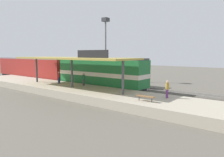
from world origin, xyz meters
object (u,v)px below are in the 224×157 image
(light_mast, at_px, (106,36))
(person_waiting, at_px, (167,88))
(locomotive, at_px, (100,73))
(passenger_carriage_single, at_px, (31,68))
(freight_car, at_px, (107,73))
(person_walking, at_px, (59,77))
(platform_bench, at_px, (145,97))
(person_boarding, at_px, (84,79))

(light_mast, distance_m, person_waiting, 21.49)
(locomotive, distance_m, light_mast, 11.28)
(passenger_carriage_single, bearing_deg, light_mast, -57.97)
(freight_car, bearing_deg, locomotive, -150.17)
(light_mast, bearing_deg, person_walking, -176.77)
(platform_bench, bearing_deg, light_mast, 49.57)
(light_mast, relative_size, person_boarding, 6.84)
(locomotive, bearing_deg, person_walking, 125.81)
(light_mast, bearing_deg, person_waiting, -123.18)
(locomotive, relative_size, person_walking, 8.44)
(freight_car, relative_size, person_walking, 7.02)
(light_mast, xyz_separation_m, person_walking, (-11.33, -0.64, -6.54))
(platform_bench, height_order, person_waiting, person_waiting)
(person_walking, bearing_deg, person_boarding, -80.43)
(person_walking, height_order, person_boarding, same)
(platform_bench, bearing_deg, passenger_carriage_single, 78.18)
(light_mast, relative_size, person_walking, 6.84)
(locomotive, xyz_separation_m, freight_car, (4.60, 2.64, -0.44))
(person_waiting, height_order, person_boarding, same)
(freight_car, bearing_deg, person_waiting, -119.34)
(platform_bench, relative_size, person_walking, 0.99)
(person_walking, bearing_deg, platform_bench, -99.02)
(person_waiting, height_order, person_walking, same)
(passenger_carriage_single, distance_m, light_mast, 15.92)
(platform_bench, bearing_deg, freight_car, 51.46)
(passenger_carriage_single, height_order, person_boarding, passenger_carriage_single)
(passenger_carriage_single, relative_size, person_waiting, 11.70)
(locomotive, bearing_deg, light_mast, 35.34)
(passenger_carriage_single, bearing_deg, person_waiting, -96.55)
(light_mast, bearing_deg, passenger_carriage_single, 122.03)
(platform_bench, xyz_separation_m, passenger_carriage_single, (6.00, 28.67, 0.97))
(locomotive, bearing_deg, person_boarding, 168.92)
(passenger_carriage_single, bearing_deg, person_walking, -105.07)
(freight_car, distance_m, person_waiting, 16.33)
(light_mast, xyz_separation_m, person_waiting, (-11.20, -17.13, -6.54))
(locomotive, height_order, light_mast, light_mast)
(locomotive, height_order, passenger_carriage_single, locomotive)
(platform_bench, height_order, person_walking, person_walking)
(locomotive, relative_size, freight_car, 1.20)
(locomotive, distance_m, passenger_carriage_single, 18.00)
(locomotive, bearing_deg, platform_bench, -119.35)
(person_waiting, bearing_deg, person_boarding, 87.15)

